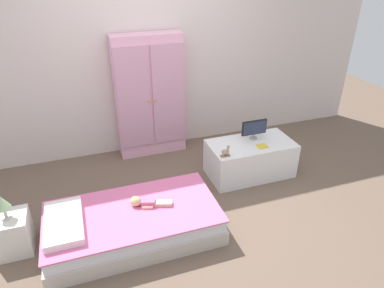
% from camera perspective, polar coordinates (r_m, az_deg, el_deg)
% --- Properties ---
extents(ground_plane, '(10.00, 10.00, 0.02)m').
position_cam_1_polar(ground_plane, '(3.67, -1.28, -11.42)').
color(ground_plane, brown).
extents(back_wall, '(6.40, 0.05, 2.70)m').
position_cam_1_polar(back_wall, '(4.46, -7.93, 15.35)').
color(back_wall, silver).
rests_on(back_wall, ground_plane).
extents(bed, '(1.59, 0.84, 0.28)m').
position_cam_1_polar(bed, '(3.38, -9.61, -12.76)').
color(bed, beige).
rests_on(bed, ground_plane).
extents(pillow, '(0.32, 0.60, 0.07)m').
position_cam_1_polar(pillow, '(3.27, -20.42, -12.06)').
color(pillow, white).
rests_on(pillow, bed).
extents(doll, '(0.38, 0.19, 0.10)m').
position_cam_1_polar(doll, '(3.32, -8.04, -9.45)').
color(doll, '#D6668E').
rests_on(doll, bed).
extents(nightstand, '(0.31, 0.31, 0.37)m').
position_cam_1_polar(nightstand, '(3.55, -27.56, -13.01)').
color(nightstand, silver).
rests_on(nightstand, ground_plane).
extents(table_lamp, '(0.13, 0.13, 0.23)m').
position_cam_1_polar(table_lamp, '(3.35, -28.88, -8.54)').
color(table_lamp, '#B7B2AD').
rests_on(table_lamp, nightstand).
extents(wardrobe, '(0.86, 0.29, 1.56)m').
position_cam_1_polar(wardrobe, '(4.45, -7.00, 7.76)').
color(wardrobe, '#EFADCC').
rests_on(wardrobe, ground_plane).
extents(tv_stand, '(1.00, 0.53, 0.43)m').
position_cam_1_polar(tv_stand, '(4.21, 9.55, -2.38)').
color(tv_stand, white).
rests_on(tv_stand, ground_plane).
extents(tv_monitor, '(0.31, 0.10, 0.24)m').
position_cam_1_polar(tv_monitor, '(4.15, 10.24, 2.58)').
color(tv_monitor, '#99999E').
rests_on(tv_monitor, tv_stand).
extents(rocking_horse_toy, '(0.11, 0.04, 0.13)m').
position_cam_1_polar(rocking_horse_toy, '(3.77, 5.68, -1.16)').
color(rocking_horse_toy, '#8E6642').
rests_on(rocking_horse_toy, tv_stand).
extents(book_yellow, '(0.12, 0.11, 0.01)m').
position_cam_1_polar(book_yellow, '(4.05, 11.51, -0.35)').
color(book_yellow, gold).
rests_on(book_yellow, tv_stand).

